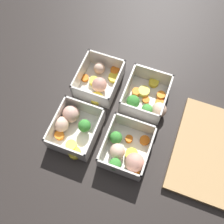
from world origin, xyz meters
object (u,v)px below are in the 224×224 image
at_px(container_near_left, 100,80).
at_px(container_near_right, 73,126).
at_px(container_far_left, 147,99).
at_px(container_far_right, 126,152).

distance_m(container_near_left, container_near_right, 0.17).
bearing_deg(container_far_left, container_near_right, -47.63).
bearing_deg(container_near_right, container_far_left, 132.37).
bearing_deg(container_far_right, container_near_left, -140.94).
distance_m(container_near_right, container_far_left, 0.23).
relative_size(container_near_right, container_far_left, 0.99).
height_order(container_far_left, container_far_right, same).
relative_size(container_near_left, container_near_right, 1.02).
xyz_separation_m(container_near_left, container_near_right, (0.17, -0.01, 0.00)).
bearing_deg(container_near_left, container_far_left, 85.23).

